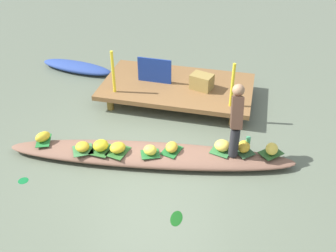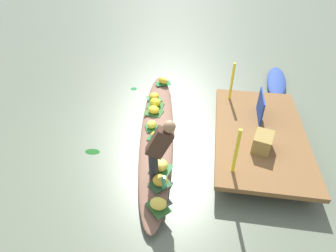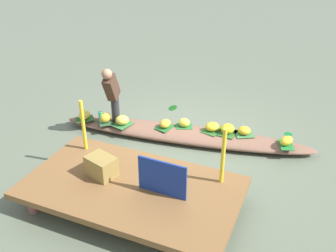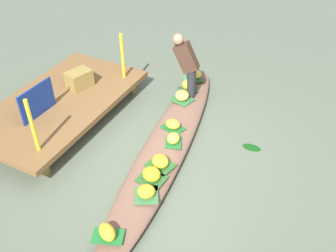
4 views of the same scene
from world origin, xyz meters
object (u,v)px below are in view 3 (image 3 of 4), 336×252
at_px(banana_bunch_5, 122,120).
at_px(market_banner, 162,178).
at_px(produce_crate, 101,166).
at_px(banana_bunch_0, 286,141).
at_px(banana_bunch_8, 165,124).
at_px(banana_bunch_6, 84,115).
at_px(water_bottle, 101,118).
at_px(vendor_person, 112,92).
at_px(vendor_boat, 184,134).
at_px(banana_bunch_2, 105,118).
at_px(banana_bunch_1, 212,127).
at_px(banana_bunch_4, 184,123).
at_px(banana_bunch_3, 228,129).
at_px(banana_bunch_7, 244,130).

bearing_deg(banana_bunch_5, market_banner, 132.44).
height_order(market_banner, produce_crate, market_banner).
relative_size(banana_bunch_0, produce_crate, 0.64).
height_order(banana_bunch_0, banana_bunch_8, banana_bunch_0).
bearing_deg(banana_bunch_0, banana_bunch_5, 8.62).
bearing_deg(banana_bunch_6, water_bottle, 177.62).
relative_size(banana_bunch_5, vendor_person, 0.22).
bearing_deg(vendor_boat, banana_bunch_5, 5.40).
distance_m(banana_bunch_6, banana_bunch_8, 1.70).
bearing_deg(banana_bunch_5, banana_bunch_8, -164.90).
bearing_deg(water_bottle, market_banner, 140.66).
bearing_deg(produce_crate, vendor_boat, -104.69).
xyz_separation_m(banana_bunch_6, banana_bunch_8, (-1.67, -0.33, -0.01)).
distance_m(vendor_person, produce_crate, 2.02).
relative_size(banana_bunch_2, banana_bunch_5, 0.94).
relative_size(banana_bunch_1, market_banner, 0.38).
distance_m(banana_bunch_1, banana_bunch_4, 0.56).
distance_m(banana_bunch_1, water_bottle, 2.23).
bearing_deg(banana_bunch_8, banana_bunch_0, -173.82).
distance_m(banana_bunch_3, banana_bunch_5, 2.09).
relative_size(vendor_boat, vendor_person, 4.15).
height_order(banana_bunch_2, banana_bunch_5, banana_bunch_2).
distance_m(banana_bunch_2, banana_bunch_7, 2.77).
bearing_deg(produce_crate, banana_bunch_6, -48.77).
xyz_separation_m(water_bottle, produce_crate, (-1.09, 1.69, 0.18)).
height_order(water_bottle, market_banner, market_banner).
distance_m(banana_bunch_0, vendor_person, 3.40).
bearing_deg(vendor_person, vendor_boat, -167.69).
distance_m(banana_bunch_2, vendor_person, 0.62).
relative_size(banana_bunch_2, market_banner, 0.34).
bearing_deg(banana_bunch_3, market_banner, 81.86).
xyz_separation_m(banana_bunch_6, market_banner, (-2.53, 1.75, 0.33)).
xyz_separation_m(vendor_boat, produce_crate, (0.55, 2.10, 0.42)).
distance_m(banana_bunch_7, produce_crate, 2.92).
bearing_deg(banana_bunch_3, vendor_boat, 13.20).
relative_size(banana_bunch_6, produce_crate, 0.60).
distance_m(vendor_boat, banana_bunch_1, 0.58).
relative_size(vendor_boat, banana_bunch_4, 22.37).
relative_size(banana_bunch_1, banana_bunch_6, 1.04).
bearing_deg(banana_bunch_4, banana_bunch_6, 14.15).
xyz_separation_m(banana_bunch_5, banana_bunch_8, (-0.84, -0.23, -0.01)).
bearing_deg(vendor_person, banana_bunch_0, -171.62).
bearing_deg(banana_bunch_2, banana_bunch_5, -172.49).
xyz_separation_m(banana_bunch_2, vendor_person, (-0.18, -0.03, 0.59)).
xyz_separation_m(vendor_person, produce_crate, (-0.85, 1.80, -0.38)).
bearing_deg(banana_bunch_7, banana_bunch_1, 9.97).
xyz_separation_m(banana_bunch_5, produce_crate, (-0.66, 1.81, 0.21)).
height_order(banana_bunch_6, vendor_person, vendor_person).
height_order(banana_bunch_0, produce_crate, produce_crate).
distance_m(vendor_boat, water_bottle, 1.70).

